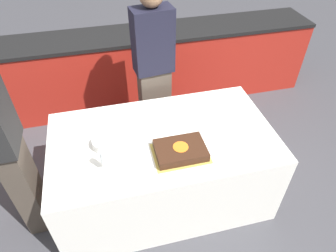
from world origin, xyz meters
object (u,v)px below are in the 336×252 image
object	(u,v)px
plate_stack	(106,143)
person_seated_left	(8,150)
cake	(180,150)
wine_glass	(104,158)
person_cutting_cake	(154,73)

from	to	relation	value
plate_stack	person_seated_left	size ratio (longest dim) A/B	0.12
cake	plate_stack	xyz separation A→B (m)	(-0.53, 0.21, 0.00)
cake	person_seated_left	size ratio (longest dim) A/B	0.25
wine_glass	plate_stack	bearing A→B (deg)	84.52
plate_stack	wine_glass	size ratio (longest dim) A/B	1.08
person_cutting_cake	person_seated_left	bearing A→B (deg)	24.45
plate_stack	wine_glass	xyz separation A→B (m)	(-0.02, -0.23, 0.09)
wine_glass	person_seated_left	distance (m)	0.69
cake	person_seated_left	distance (m)	1.22
plate_stack	wine_glass	world-z (taller)	wine_glass
cake	plate_stack	world-z (taller)	cake
cake	person_seated_left	world-z (taller)	person_seated_left
cake	wine_glass	distance (m)	0.56
wine_glass	person_seated_left	xyz separation A→B (m)	(-0.65, 0.23, -0.00)
plate_stack	person_cutting_cake	distance (m)	0.90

